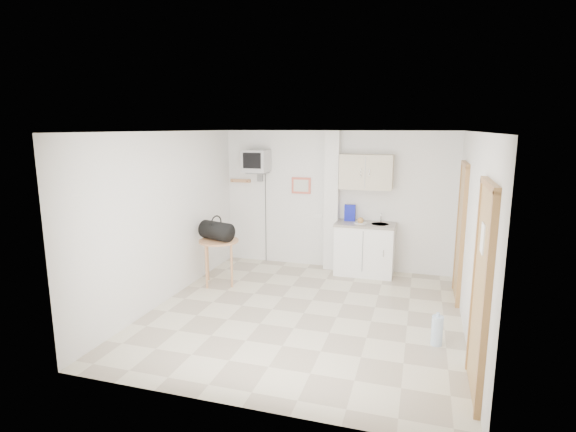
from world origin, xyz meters
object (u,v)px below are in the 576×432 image
(crt_television, at_px, (256,162))
(duffel_bag, at_px, (217,231))
(round_table, at_px, (219,246))
(water_bottle, at_px, (437,330))

(crt_television, xyz_separation_m, duffel_bag, (-0.24, -1.24, -1.04))
(round_table, bearing_deg, water_bottle, -19.65)
(crt_television, xyz_separation_m, round_table, (-0.20, -1.25, -1.29))
(crt_television, bearing_deg, water_bottle, -37.53)
(crt_television, distance_m, round_table, 1.80)
(water_bottle, bearing_deg, crt_television, 142.47)
(round_table, bearing_deg, duffel_bag, 168.87)
(round_table, xyz_separation_m, water_bottle, (3.40, -1.22, -0.46))
(round_table, xyz_separation_m, duffel_bag, (-0.04, 0.01, 0.25))
(crt_television, relative_size, duffel_bag, 3.49)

